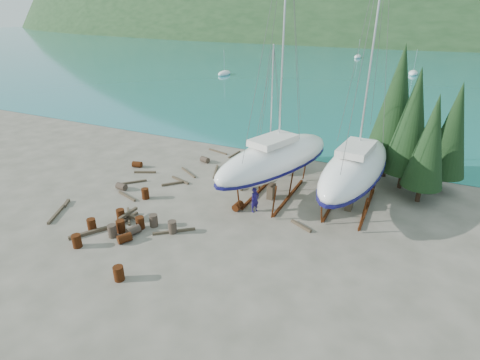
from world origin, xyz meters
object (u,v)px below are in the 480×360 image
at_px(large_sailboat_far, 355,168).
at_px(small_sailboat_shore, 269,149).
at_px(large_sailboat_near, 275,159).
at_px(worker, 255,200).

height_order(large_sailboat_far, small_sailboat_shore, large_sailboat_far).
relative_size(large_sailboat_near, worker, 10.28).
height_order(large_sailboat_near, large_sailboat_far, large_sailboat_near).
distance_m(small_sailboat_shore, worker, 8.90).
height_order(large_sailboat_near, worker, large_sailboat_near).
bearing_deg(large_sailboat_near, small_sailboat_shore, 134.99).
bearing_deg(worker, large_sailboat_far, -30.28).
distance_m(large_sailboat_far, small_sailboat_shore, 9.85).
xyz_separation_m(large_sailboat_near, worker, (-0.29, -3.20, -2.23)).
distance_m(large_sailboat_near, large_sailboat_far, 6.04).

